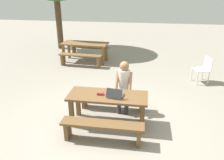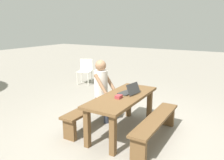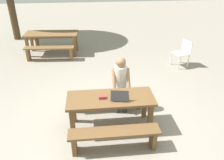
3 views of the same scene
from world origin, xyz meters
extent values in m
plane|color=gray|center=(0.00, 0.00, 0.00)|extent=(30.00, 30.00, 0.00)
cube|color=brown|center=(0.00, 0.00, 0.69)|extent=(1.72, 0.68, 0.05)
cube|color=brown|center=(-0.76, -0.24, 0.33)|extent=(0.09, 0.09, 0.66)
cube|color=brown|center=(0.76, -0.24, 0.33)|extent=(0.09, 0.09, 0.66)
cube|color=brown|center=(-0.76, 0.24, 0.33)|extent=(0.09, 0.09, 0.66)
cube|color=brown|center=(0.76, 0.24, 0.33)|extent=(0.09, 0.09, 0.66)
cube|color=brown|center=(0.00, -0.65, 0.40)|extent=(1.64, 0.30, 0.05)
cube|color=brown|center=(-0.72, -0.65, 0.19)|extent=(0.08, 0.24, 0.38)
cube|color=brown|center=(0.72, -0.65, 0.19)|extent=(0.08, 0.24, 0.38)
cube|color=brown|center=(0.00, 0.65, 0.40)|extent=(1.64, 0.30, 0.05)
cube|color=brown|center=(-0.72, 0.65, 0.19)|extent=(0.08, 0.24, 0.38)
cube|color=brown|center=(0.72, 0.65, 0.19)|extent=(0.08, 0.24, 0.38)
cube|color=#2D2D2D|center=(0.18, 0.00, 0.72)|extent=(0.37, 0.26, 0.02)
cube|color=#2D2D2D|center=(0.16, -0.14, 0.83)|extent=(0.35, 0.15, 0.19)
cube|color=black|center=(0.16, -0.14, 0.83)|extent=(0.32, 0.13, 0.17)
cube|color=#993338|center=(-0.17, -0.01, 0.74)|extent=(0.13, 0.09, 0.06)
cylinder|color=#333847|center=(0.19, 0.47, 0.21)|extent=(0.10, 0.10, 0.42)
cylinder|color=#333847|center=(0.37, 0.47, 0.21)|extent=(0.10, 0.10, 0.42)
cube|color=#333847|center=(0.28, 0.56, 0.46)|extent=(0.28, 0.28, 0.12)
cylinder|color=silver|center=(0.28, 0.65, 0.78)|extent=(0.28, 0.28, 0.56)
cylinder|color=#936B4C|center=(0.13, 0.55, 0.82)|extent=(0.07, 0.32, 0.41)
cylinder|color=#936B4C|center=(0.44, 0.55, 0.82)|extent=(0.07, 0.32, 0.41)
sphere|color=#936B4C|center=(0.28, 0.65, 1.17)|extent=(0.22, 0.22, 0.22)
cube|color=silver|center=(2.52, 2.77, 0.43)|extent=(0.55, 0.55, 0.02)
cube|color=silver|center=(2.72, 2.83, 0.64)|extent=(0.15, 0.43, 0.39)
cylinder|color=silver|center=(2.28, 2.90, 0.21)|extent=(0.04, 0.04, 0.42)
cylinder|color=silver|center=(2.39, 2.53, 0.21)|extent=(0.04, 0.04, 0.42)
cylinder|color=silver|center=(2.65, 3.01, 0.21)|extent=(0.04, 0.04, 0.42)
cylinder|color=silver|center=(2.76, 2.64, 0.21)|extent=(0.04, 0.04, 0.42)
cube|color=brown|center=(-1.67, 4.32, 0.74)|extent=(1.88, 0.88, 0.05)
cube|color=brown|center=(-2.51, 4.09, 0.36)|extent=(0.10, 0.10, 0.72)
cube|color=brown|center=(-0.87, 3.98, 0.36)|extent=(0.10, 0.10, 0.72)
cube|color=brown|center=(-2.47, 4.65, 0.36)|extent=(0.10, 0.10, 0.72)
cube|color=brown|center=(-0.84, 4.54, 0.36)|extent=(0.10, 0.10, 0.72)
cube|color=brown|center=(-1.71, 3.71, 0.44)|extent=(1.67, 0.40, 0.05)
cube|color=brown|center=(-2.44, 3.75, 0.21)|extent=(0.10, 0.24, 0.42)
cube|color=brown|center=(-0.99, 3.66, 0.21)|extent=(0.10, 0.24, 0.42)
cube|color=brown|center=(-1.63, 4.93, 0.44)|extent=(1.67, 0.40, 0.05)
cube|color=brown|center=(-2.36, 4.97, 0.21)|extent=(0.10, 0.24, 0.42)
cube|color=brown|center=(-0.91, 4.88, 0.21)|extent=(0.10, 0.24, 0.42)
cylinder|color=#4C3823|center=(-3.43, 6.21, 1.41)|extent=(0.28, 0.28, 2.82)
camera|label=1|loc=(0.75, -4.30, 2.90)|focal=36.21mm
camera|label=2|loc=(-3.47, -1.81, 1.96)|focal=36.29mm
camera|label=3|loc=(-0.37, -3.74, 3.13)|focal=36.57mm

